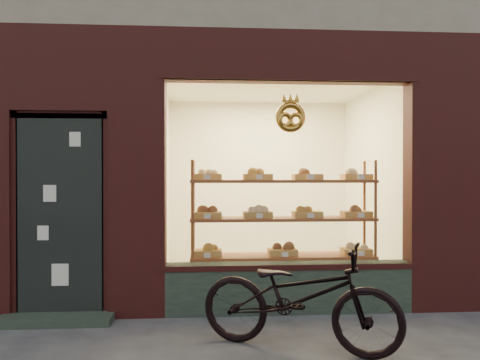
{
  "coord_description": "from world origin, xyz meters",
  "views": [
    {
      "loc": [
        -0.45,
        -2.99,
        1.52
      ],
      "look_at": [
        -0.1,
        2.0,
        1.47
      ],
      "focal_mm": 35.0,
      "sensor_mm": 36.0,
      "label": 1
    }
  ],
  "objects": [
    {
      "name": "display_shelf",
      "position": [
        0.45,
        2.55,
        0.87
      ],
      "size": [
        2.2,
        0.45,
        1.7
      ],
      "color": "brown",
      "rests_on": "ground"
    },
    {
      "name": "bicycle",
      "position": [
        0.35,
        1.02,
        0.47
      ],
      "size": [
        1.87,
        1.28,
        0.93
      ],
      "primitive_type": "imported",
      "rotation": [
        0.0,
        0.0,
        1.15
      ],
      "color": "black",
      "rests_on": "ground"
    }
  ]
}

